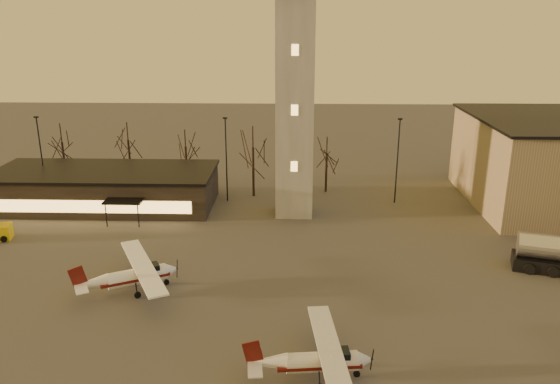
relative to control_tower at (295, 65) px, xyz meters
name	(u,v)px	position (x,y,z in m)	size (l,w,h in m)	color
ground	(291,383)	(0.00, -30.00, -16.33)	(220.00, 220.00, 0.00)	#403E3B
control_tower	(295,65)	(0.00, 0.00, 0.00)	(6.80, 6.80, 32.60)	gray
terminal	(105,188)	(-21.99, 1.98, -14.17)	(25.40, 12.20, 4.30)	black
light_poles	(299,164)	(0.50, 1.00, -10.92)	(58.50, 12.25, 10.14)	black
tree_row	(186,143)	(-13.70, 9.16, -10.39)	(37.20, 9.20, 8.80)	black
cessna_front	(324,365)	(1.99, -29.45, -15.33)	(8.38, 10.58, 2.90)	silver
cessna_rear	(139,278)	(-12.42, -18.53, -15.27)	(8.91, 10.58, 3.08)	white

